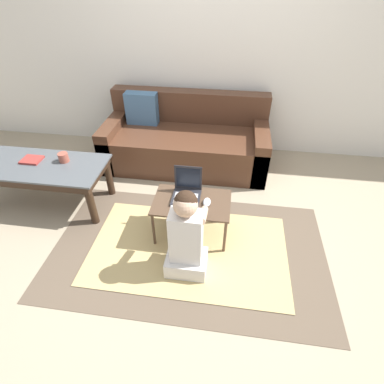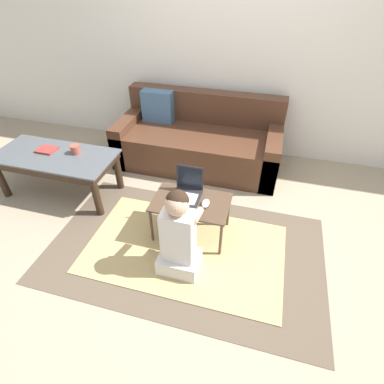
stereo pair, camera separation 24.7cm
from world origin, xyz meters
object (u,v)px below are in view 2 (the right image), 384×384
person_seated (178,236)px  cup_on_table (75,149)px  laptop_desk (191,205)px  computer_mouse (206,203)px  laptop (187,192)px  couch (198,141)px  book_on_table (47,150)px  coffee_table (56,161)px

person_seated → cup_on_table: person_seated is taller
laptop_desk → computer_mouse: size_ratio=5.84×
laptop → cup_on_table: laptop is taller
couch → book_on_table: size_ratio=10.28×
couch → coffee_table: (-1.20, -0.96, 0.11)m
computer_mouse → coffee_table: bearing=171.3°
cup_on_table → laptop_desk: bearing=-14.1°
couch → book_on_table: bearing=-145.3°
coffee_table → cup_on_table: cup_on_table is taller
computer_mouse → couch: bearing=107.1°
book_on_table → laptop: bearing=-8.4°
cup_on_table → coffee_table: bearing=-156.6°
couch → computer_mouse: 1.26m
laptop_desk → person_seated: size_ratio=0.83×
couch → cup_on_table: couch is taller
coffee_table → laptop: bearing=-7.0°
laptop_desk → cup_on_table: bearing=165.9°
computer_mouse → book_on_table: book_on_table is taller
couch → laptop: (0.19, -1.13, 0.14)m
person_seated → cup_on_table: bearing=150.8°
coffee_table → book_on_table: size_ratio=6.64×
couch → laptop_desk: 1.21m
book_on_table → cup_on_table: bearing=6.2°
computer_mouse → cup_on_table: size_ratio=1.21×
laptop_desk → person_seated: bearing=-87.8°
coffee_table → cup_on_table: (0.20, 0.08, 0.11)m
couch → laptop_desk: (0.24, -1.19, 0.06)m
computer_mouse → laptop: bearing=158.3°
couch → book_on_table: (-1.31, -0.91, 0.19)m
laptop → computer_mouse: bearing=-21.7°
laptop → computer_mouse: laptop is taller
laptop → coffee_table: bearing=173.0°
laptop → book_on_table: (-1.50, 0.22, 0.05)m
couch → computer_mouse: (0.37, -1.20, 0.12)m
coffee_table → laptop_desk: coffee_table is taller
couch → computer_mouse: size_ratio=16.69×
coffee_table → book_on_table: 0.15m
couch → cup_on_table: 1.35m
laptop → cup_on_table: (-1.20, 0.26, 0.08)m
couch → book_on_table: couch is taller
laptop → book_on_table: size_ratio=1.39×
laptop_desk → book_on_table: bearing=169.8°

